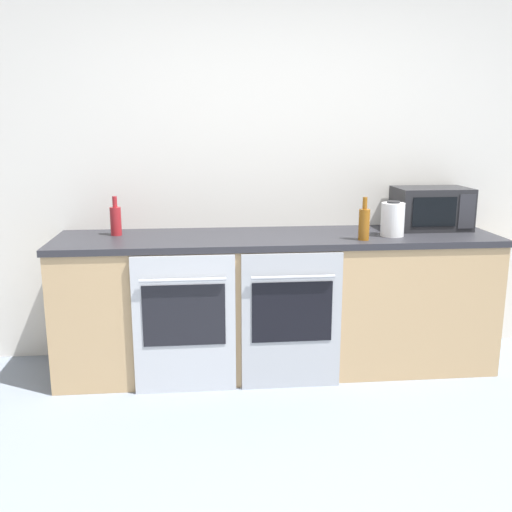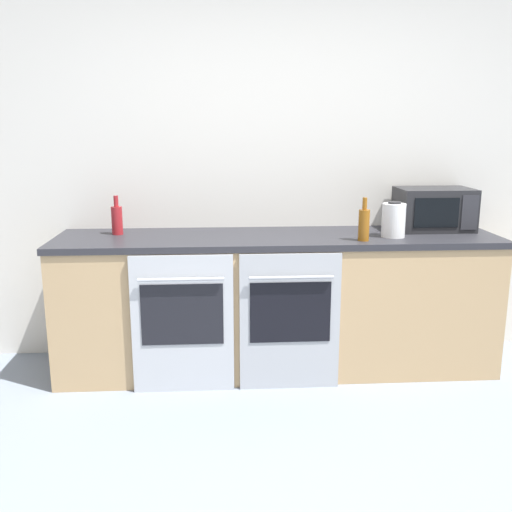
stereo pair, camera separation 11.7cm
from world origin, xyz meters
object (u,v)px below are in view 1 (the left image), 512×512
microwave (431,208)px  bottle_amber (364,223)px  oven_left (184,324)px  oven_right (292,321)px  bottle_red (116,220)px  kettle (393,219)px

microwave → bottle_amber: 0.65m
oven_left → oven_right: size_ratio=1.00×
bottle_red → kettle: (1.75, -0.19, 0.01)m
bottle_amber → bottle_red: size_ratio=1.05×
oven_left → microwave: (1.66, 0.47, 0.60)m
bottle_amber → kettle: bottle_amber is taller
bottle_amber → kettle: 0.24m
microwave → bottle_amber: size_ratio=1.84×
oven_left → bottle_red: size_ratio=3.38×
bottle_amber → bottle_red: bottle_amber is taller
oven_left → kettle: 1.46m
oven_left → microwave: 1.83m
oven_right → microwave: microwave is taller
oven_left → oven_right: same height
oven_left → bottle_red: bottle_red is taller
oven_left → oven_right: 0.64m
bottle_amber → oven_right: bearing=-163.9°
oven_right → oven_left: bearing=180.0°
bottle_red → oven_left: bearing=-45.4°
bottle_amber → kettle: size_ratio=1.19×
bottle_red → bottle_amber: bearing=-11.2°
oven_right → kettle: 0.92m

